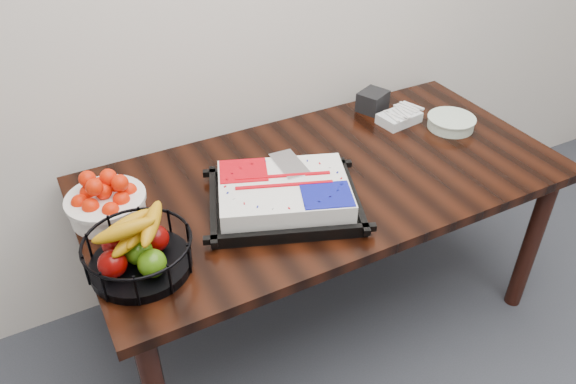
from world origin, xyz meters
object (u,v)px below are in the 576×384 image
tangerine_bowl (105,199)px  fruit_basket (138,251)px  napkin_box (373,101)px  table (324,192)px  cake_tray (284,195)px  plate_stack (451,122)px

tangerine_bowl → fruit_basket: 0.30m
tangerine_bowl → napkin_box: tangerine_bowl is taller
fruit_basket → napkin_box: size_ratio=2.66×
table → cake_tray: bearing=-155.9°
table → napkin_box: 0.58m
tangerine_bowl → plate_stack: 1.43m
table → plate_stack: plate_stack is taller
cake_tray → napkin_box: (0.68, 0.44, -0.00)m
table → napkin_box: size_ratio=14.71×
tangerine_bowl → fruit_basket: bearing=-85.0°
cake_tray → napkin_box: 0.81m
table → tangerine_bowl: tangerine_bowl is taller
cake_tray → fruit_basket: size_ratio=1.88×
napkin_box → plate_stack: bearing=-55.1°
fruit_basket → table: bearing=13.1°
napkin_box → cake_tray: bearing=-146.8°
table → cake_tray: 0.28m
tangerine_bowl → napkin_box: (1.23, 0.22, -0.03)m
cake_tray → fruit_basket: (-0.52, -0.07, 0.02)m
cake_tray → tangerine_bowl: bearing=157.6°
cake_tray → napkin_box: bearing=33.2°
fruit_basket → napkin_box: fruit_basket is taller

